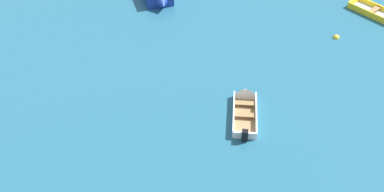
{
  "coord_description": "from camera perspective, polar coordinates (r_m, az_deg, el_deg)",
  "views": [
    {
      "loc": [
        -2.99,
        6.17,
        14.7
      ],
      "look_at": [
        0.0,
        23.35,
        0.15
      ],
      "focal_mm": 45.93,
      "sensor_mm": 36.0,
      "label": 1
    }
  ],
  "objects": [
    {
      "name": "rowboat_white_foreground_center",
      "position": [
        22.42,
        6.16,
        -0.85
      ],
      "size": [
        1.77,
        3.39,
        0.95
      ],
      "color": "#99754C",
      "rests_on": "ground_plane"
    },
    {
      "name": "mooring_buoy_near_foreground",
      "position": [
        28.06,
        16.39,
        6.5
      ],
      "size": [
        0.36,
        0.36,
        0.36
      ],
      "primitive_type": "sphere",
      "color": "yellow",
      "rests_on": "ground_plane"
    }
  ]
}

